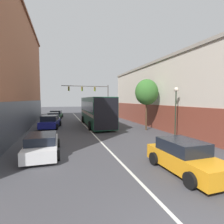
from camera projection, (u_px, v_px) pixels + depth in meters
name	position (u px, v px, depth m)	size (l,w,h in m)	color
lane_center_line	(88.00, 129.00, 20.04)	(0.14, 46.27, 0.01)	silver
building_right_storefront	(171.00, 94.00, 22.63)	(6.88, 23.74, 7.81)	beige
bus	(96.00, 110.00, 22.38)	(3.00, 10.85, 3.62)	#145133
hatchback_foreground	(185.00, 157.00, 8.07)	(2.04, 4.14, 1.45)	orange
parked_car_left_near	(56.00, 115.00, 31.31)	(2.51, 4.34, 1.38)	#285633
parked_car_left_mid	(53.00, 118.00, 25.75)	(2.24, 4.10, 1.43)	silver
parked_car_left_far	(42.00, 145.00, 10.60)	(2.05, 4.56, 1.28)	silver
parked_car_left_distant	(50.00, 122.00, 20.53)	(2.55, 4.52, 1.50)	navy
traffic_signal_gantry	(93.00, 93.00, 33.10)	(8.83, 0.36, 6.14)	#514C47
street_lamp	(176.00, 105.00, 15.38)	(0.38, 0.38, 4.43)	#233323
street_tree_near	(147.00, 92.00, 18.90)	(2.53, 2.28, 5.54)	#4C3823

